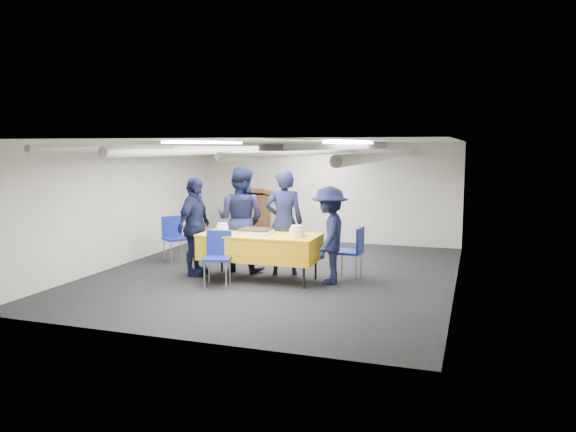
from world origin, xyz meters
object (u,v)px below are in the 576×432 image
Objects in this scene: podium at (256,215)px; sailor_b at (241,219)px; chair_near at (218,252)px; chair_right at (354,248)px; sheet_cake at (255,231)px; chair_left at (174,234)px; serving_table at (260,246)px; sailor_a at (284,222)px; sailor_d at (329,235)px; sailor_c at (194,227)px.

podium is 3.16m from sailor_b.
chair_near is 1.00× the size of chair_right.
sheet_cake is at bearing -159.25° from chair_right.
chair_near and chair_left have the same top height.
sailor_b reaches higher than serving_table.
sailor_b reaches higher than chair_left.
sheet_cake is 1.66m from chair_right.
sailor_a is at bearing 54.81° from chair_near.
podium is at bearing -78.78° from sailor_a.
sailor_d is (1.64, 0.69, 0.26)m from chair_near.
sheet_cake is at bearing 50.19° from chair_near.
sailor_b reaches higher than sailor_a.
sheet_cake is 0.31× the size of sailor_c.
serving_table is 1.06× the size of sailor_b.
chair_right is at bearing -77.72° from sailor_c.
sheet_cake is 0.73m from chair_near.
sailor_a is (0.75, 1.06, 0.38)m from chair_near.
sailor_b is at bearing 137.67° from serving_table.
chair_near is at bearing 36.10° from sailor_a.
sailor_b is at bearing -72.93° from podium.
sailor_b is (-0.07, 1.07, 0.39)m from chair_near.
sailor_d is at bearing 6.93° from serving_table.
serving_table is at bearing 23.93° from sheet_cake.
chair_near is at bearing -150.75° from chair_right.
chair_left is (-2.04, 0.89, -0.28)m from sheet_cake.
chair_left is 0.55× the size of sailor_d.
sailor_b reaches higher than sailor_d.
chair_left is at bearing 157.83° from serving_table.
podium is 1.44× the size of chair_right.
sailor_c is at bearing -167.41° from chair_right.
sailor_a is 0.99× the size of sailor_b.
chair_right is at bearing 136.28° from sailor_d.
serving_table is at bearing -22.17° from chair_left.
podium is 0.80× the size of sailor_d.
chair_near reaches higher than serving_table.
chair_left is at bearing 45.40° from sailor_c.
sailor_b is at bearing -47.63° from sailor_c.
chair_near is 0.47× the size of sailor_b.
sailor_d is (3.26, -0.72, 0.26)m from chair_left.
podium is (-1.43, 3.56, -0.20)m from sheet_cake.
sailor_b is at bearing -19.86° from sailor_a.
sailor_d reaches higher than chair_right.
sailor_d is (1.72, -0.38, -0.13)m from sailor_b.
podium is 0.69× the size of sailor_a.
chair_right is 3.59m from chair_left.
sailor_a is at bearing -178.14° from sailor_b.
podium is 4.20m from chair_right.
sailor_b is at bearing -108.46° from sailor_d.
sailor_d is (1.21, 0.17, -0.03)m from sheet_cake.
chair_left is at bearing -27.26° from sailor_a.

